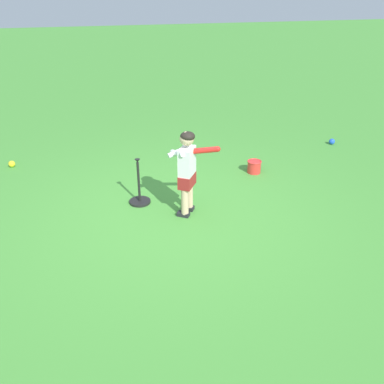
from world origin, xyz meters
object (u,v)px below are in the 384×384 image
Objects in this scene: play_ball_center_lawn at (12,164)px; batting_tee at (140,196)px; toy_bucket at (254,166)px; play_ball_far_right at (332,142)px; child_batter at (187,166)px.

batting_tee is at bearing 139.68° from play_ball_center_lawn.
toy_bucket is (-1.78, -0.60, -0.01)m from batting_tee.
child_batter is at bearing 32.21° from play_ball_far_right.
play_ball_center_lawn is at bearing -1.09° from play_ball_far_right.
toy_bucket reaches higher than play_ball_far_right.
play_ball_center_lawn is 2.40m from batting_tee.
toy_bucket is (1.71, 0.85, 0.05)m from play_ball_far_right.
toy_bucket is (-1.22, -1.00, -0.55)m from child_batter.
toy_bucket is at bearing -140.63° from child_batter.
play_ball_far_right and play_ball_center_lawn have the same top height.
child_batter is 10.57× the size of play_ball_center_lawn.
play_ball_center_lawn is (5.32, -0.10, -0.00)m from play_ball_far_right.
batting_tee reaches higher than play_ball_far_right.
toy_bucket is at bearing 165.27° from play_ball_center_lawn.
batting_tee is 2.87× the size of toy_bucket.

